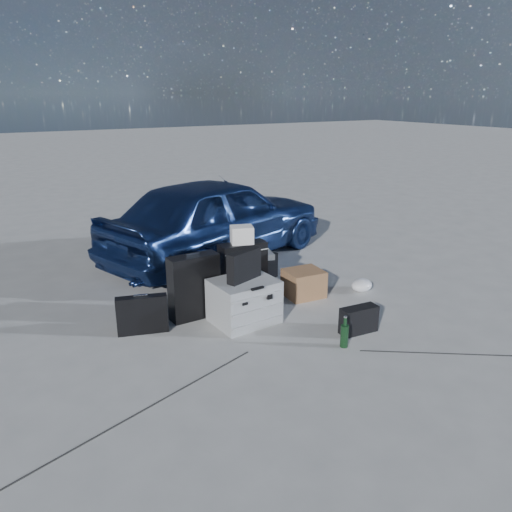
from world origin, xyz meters
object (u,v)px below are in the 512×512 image
Objects in this scene: car at (218,218)px; suitcase_left at (194,287)px; duffel_bag at (255,270)px; pelican_case at (244,301)px; green_bottle at (345,332)px; cardboard_box at (304,283)px; suitcase_right at (243,271)px; briefcase at (142,315)px.

car reaches higher than suitcase_left.
duffel_bag is (-0.04, -1.10, -0.44)m from car.
suitcase_left reaches higher than pelican_case.
green_bottle is at bearing -120.20° from duffel_bag.
cardboard_box is 1.41× the size of green_bottle.
green_bottle is at bearing -80.31° from suitcase_right.
suitcase_left is at bearing 174.66° from cardboard_box.
duffel_bag is at bearing 37.40° from briefcase.
suitcase_right reaches higher than duffel_bag.
suitcase_right is at bearing 28.61° from briefcase.
briefcase is 1.33m from suitcase_right.
briefcase is 0.77× the size of duffel_bag.
car is 5.42× the size of duffel_bag.
briefcase is at bearing -166.78° from suitcase_right.
suitcase_right is at bearing 14.75° from suitcase_left.
car is at bearing 67.41° from pelican_case.
cardboard_box is (1.33, -0.12, -0.19)m from suitcase_left.
car is 11.69× the size of green_bottle.
suitcase_right is (0.70, 0.20, -0.01)m from suitcase_left.
green_bottle is (-0.16, -1.89, -0.01)m from duffel_bag.
car is at bearing 62.53° from duffel_bag.
suitcase_left is 1.63m from green_bottle.
pelican_case is 0.95× the size of suitcase_right.
car is at bearing 75.34° from suitcase_right.
green_bottle is (1.52, -1.25, -0.04)m from briefcase.
suitcase_left is at bearing 134.24° from pelican_case.
briefcase reaches higher than green_bottle.
suitcase_left is at bearing -162.40° from suitcase_right.
car reaches higher than pelican_case.
suitcase_left is at bearing -177.94° from duffel_bag.
duffel_bag is (0.38, 0.36, -0.17)m from suitcase_right.
green_bottle is (-0.19, -2.98, -0.45)m from car.
car is 3.02m from green_bottle.
car is at bearing 96.71° from cardboard_box.
pelican_case is at bearing 119.15° from green_bottle.
suitcase_left is 1.35m from cardboard_box.
green_bottle is at bearing -63.69° from pelican_case.
suitcase_right is at bearing 98.34° from green_bottle.
pelican_case is 1.10m from green_bottle.
suitcase_left reaches higher than suitcase_right.
suitcase_right is 1.57× the size of cardboard_box.
pelican_case is 0.97m from cardboard_box.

